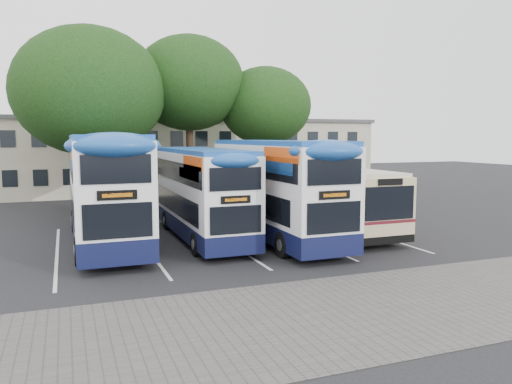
{
  "coord_description": "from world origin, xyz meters",
  "views": [
    {
      "loc": [
        -10.32,
        -16.09,
        4.62
      ],
      "look_at": [
        -2.22,
        5.0,
        2.13
      ],
      "focal_mm": 35.0,
      "sensor_mm": 36.0,
      "label": 1
    }
  ],
  "objects": [
    {
      "name": "ground",
      "position": [
        0.0,
        0.0,
        0.0
      ],
      "size": [
        120.0,
        120.0,
        0.0
      ],
      "primitive_type": "plane",
      "color": "black",
      "rests_on": "ground"
    },
    {
      "name": "paving_strip",
      "position": [
        -2.0,
        -5.0,
        0.01
      ],
      "size": [
        40.0,
        6.0,
        0.01
      ],
      "primitive_type": "cube",
      "color": "#595654",
      "rests_on": "ground"
    },
    {
      "name": "bay_lines",
      "position": [
        -3.75,
        5.0,
        0.01
      ],
      "size": [
        14.12,
        11.0,
        0.01
      ],
      "color": "silver",
      "rests_on": "ground"
    },
    {
      "name": "depot_building",
      "position": [
        0.0,
        26.99,
        3.15
      ],
      "size": [
        32.4,
        8.4,
        6.2
      ],
      "color": "#B4A591",
      "rests_on": "ground"
    },
    {
      "name": "lamp_post",
      "position": [
        6.0,
        19.97,
        5.08
      ],
      "size": [
        0.25,
        1.05,
        9.06
      ],
      "color": "gray",
      "rests_on": "ground"
    },
    {
      "name": "tree_left",
      "position": [
        -8.74,
        16.63,
        7.41
      ],
      "size": [
        9.28,
        9.28,
        11.36
      ],
      "color": "black",
      "rests_on": "ground"
    },
    {
      "name": "tree_mid",
      "position": [
        -2.22,
        17.73,
        8.25
      ],
      "size": [
        7.58,
        7.58,
        11.49
      ],
      "color": "black",
      "rests_on": "ground"
    },
    {
      "name": "tree_right",
      "position": [
        3.06,
        16.9,
        6.79
      ],
      "size": [
        6.44,
        6.44,
        9.55
      ],
      "color": "black",
      "rests_on": "ground"
    },
    {
      "name": "bus_dd_left",
      "position": [
        -8.75,
        6.36,
        2.59
      ],
      "size": [
        2.74,
        11.29,
        4.7
      ],
      "color": "#10143B",
      "rests_on": "ground"
    },
    {
      "name": "bus_dd_mid",
      "position": [
        -4.6,
        5.79,
        2.26
      ],
      "size": [
        2.38,
        9.84,
        4.1
      ],
      "color": "#10143B",
      "rests_on": "ground"
    },
    {
      "name": "bus_dd_right",
      "position": [
        -1.47,
        4.61,
        2.46
      ],
      "size": [
        2.6,
        10.73,
        4.47
      ],
      "color": "#10143B",
      "rests_on": "ground"
    },
    {
      "name": "bus_single",
      "position": [
        1.81,
        5.83,
        1.77
      ],
      "size": [
        2.67,
        10.49,
        3.13
      ],
      "color": "#D0BA8A",
      "rests_on": "ground"
    }
  ]
}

